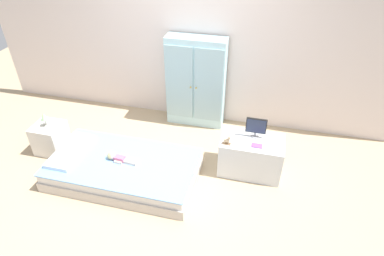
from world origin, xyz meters
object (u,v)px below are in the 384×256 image
at_px(doll, 117,157).
at_px(rocking_horse_toy, 227,140).
at_px(bed, 124,169).
at_px(book_purple, 257,146).
at_px(tv_monitor, 256,127).
at_px(table_lamp, 44,117).
at_px(tv_stand, 251,155).
at_px(wardrobe, 196,83).
at_px(nightstand, 51,138).

xyz_separation_m(doll, rocking_horse_toy, (1.30, 0.36, 0.24)).
distance_m(bed, rocking_horse_toy, 1.34).
height_order(bed, book_purple, book_purple).
bearing_deg(rocking_horse_toy, bed, -163.24).
height_order(tv_monitor, rocking_horse_toy, tv_monitor).
bearing_deg(doll, tv_monitor, 20.19).
bearing_deg(table_lamp, rocking_horse_toy, 2.38).
relative_size(tv_stand, rocking_horse_toy, 6.17).
bearing_deg(rocking_horse_toy, wardrobe, 120.88).
bearing_deg(doll, book_purple, 13.77).
bearing_deg(wardrobe, book_purple, -46.11).
relative_size(nightstand, rocking_horse_toy, 3.34).
distance_m(bed, tv_stand, 1.60).
height_order(bed, tv_monitor, tv_monitor).
height_order(wardrobe, book_purple, wardrobe).
bearing_deg(wardrobe, bed, -111.38).
bearing_deg(doll, bed, -8.04).
height_order(tv_stand, book_purple, book_purple).
bearing_deg(bed, rocking_horse_toy, 16.76).
height_order(bed, table_lamp, table_lamp).
bearing_deg(tv_stand, tv_monitor, 79.42).
bearing_deg(doll, wardrobe, 65.81).
relative_size(wardrobe, tv_monitor, 5.23).
distance_m(bed, book_purple, 1.66).
bearing_deg(bed, book_purple, 14.82).
height_order(tv_monitor, book_purple, tv_monitor).
bearing_deg(wardrobe, doll, -114.19).
bearing_deg(tv_monitor, rocking_horse_toy, -142.67).
xyz_separation_m(bed, tv_stand, (1.51, 0.52, 0.11)).
height_order(bed, doll, doll).
bearing_deg(nightstand, tv_monitor, 7.02).
relative_size(doll, wardrobe, 0.29).
height_order(nightstand, table_lamp, table_lamp).
bearing_deg(doll, nightstand, 167.07).
bearing_deg(bed, tv_stand, 19.03).
distance_m(doll, wardrobe, 1.63).
height_order(bed, rocking_horse_toy, rocking_horse_toy).
relative_size(bed, doll, 4.61).
bearing_deg(wardrobe, table_lamp, -146.03).
xyz_separation_m(tv_stand, tv_monitor, (0.02, 0.08, 0.39)).
bearing_deg(bed, tv_monitor, 21.51).
relative_size(doll, tv_stand, 0.51).
distance_m(table_lamp, rocking_horse_toy, 2.42).
xyz_separation_m(bed, book_purple, (1.57, 0.42, 0.36)).
bearing_deg(tv_monitor, doll, -159.81).
relative_size(rocking_horse_toy, book_purple, 0.98).
bearing_deg(tv_stand, nightstand, -174.63).
relative_size(wardrobe, tv_stand, 1.78).
bearing_deg(wardrobe, tv_monitor, -41.69).
distance_m(bed, wardrobe, 1.66).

